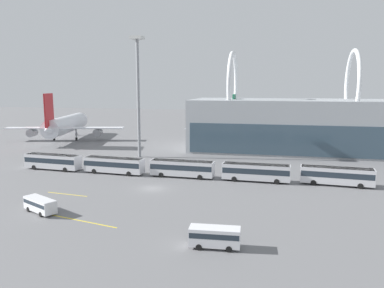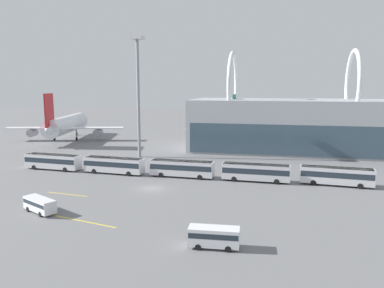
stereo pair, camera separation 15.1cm
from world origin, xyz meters
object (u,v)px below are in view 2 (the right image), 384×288
at_px(airliner_at_gate_far, 237,126).
at_px(service_van_foreground, 40,204).
at_px(shuttle_bus_2, 182,168).
at_px(shuttle_bus_4, 336,175).
at_px(shuttle_bus_3, 256,171).
at_px(airliner_at_gate_near, 66,125).
at_px(shuttle_bus_1, 114,164).
at_px(floodlight_mast, 138,83).
at_px(service_van_crossing, 214,236).
at_px(shuttle_bus_0, 53,161).

relative_size(airliner_at_gate_far, service_van_foreground, 5.49).
distance_m(shuttle_bus_2, shuttle_bus_4, 28.81).
relative_size(shuttle_bus_2, shuttle_bus_3, 1.00).
bearing_deg(airliner_at_gate_near, airliner_at_gate_far, -94.54).
xyz_separation_m(shuttle_bus_1, shuttle_bus_2, (14.41, 0.13, 0.00)).
bearing_deg(airliner_at_gate_far, airliner_at_gate_near, 98.16).
relative_size(service_van_foreground, floodlight_mast, 0.20).
bearing_deg(service_van_foreground, shuttle_bus_1, -63.90).
bearing_deg(shuttle_bus_4, floodlight_mast, 162.39).
bearing_deg(shuttle_bus_1, shuttle_bus_4, 4.02).
distance_m(shuttle_bus_3, shuttle_bus_4, 14.41).
distance_m(airliner_at_gate_far, shuttle_bus_1, 54.57).
bearing_deg(service_van_crossing, shuttle_bus_2, -73.37).
bearing_deg(shuttle_bus_3, airliner_at_gate_near, 148.85).
height_order(airliner_at_gate_far, service_van_crossing, airliner_at_gate_far).
bearing_deg(shuttle_bus_0, airliner_at_gate_far, 59.97).
relative_size(shuttle_bus_0, floodlight_mast, 0.43).
distance_m(shuttle_bus_4, service_van_foreground, 50.03).
xyz_separation_m(airliner_at_gate_far, shuttle_bus_3, (8.93, -50.72, -3.00)).
relative_size(airliner_at_gate_far, shuttle_bus_2, 2.64).
bearing_deg(shuttle_bus_3, airliner_at_gate_far, 101.38).
xyz_separation_m(shuttle_bus_1, service_van_foreground, (-0.13, -24.67, -0.70)).
xyz_separation_m(shuttle_bus_0, floodlight_mast, (12.99, 17.91, 16.63)).
height_order(airliner_at_gate_far, shuttle_bus_1, airliner_at_gate_far).
bearing_deg(airliner_at_gate_near, shuttle_bus_0, -166.23).
relative_size(shuttle_bus_3, service_van_foreground, 2.08).
bearing_deg(floodlight_mast, service_van_foreground, -88.29).
relative_size(shuttle_bus_1, floodlight_mast, 0.43).
bearing_deg(service_van_foreground, shuttle_bus_3, -113.15).
relative_size(service_van_foreground, service_van_crossing, 1.05).
relative_size(airliner_at_gate_far, shuttle_bus_0, 2.62).
height_order(shuttle_bus_0, shuttle_bus_1, same).
relative_size(airliner_at_gate_near, airliner_at_gate_far, 1.15).
height_order(airliner_at_gate_far, floodlight_mast, floodlight_mast).
relative_size(airliner_at_gate_near, shuttle_bus_4, 3.01).
distance_m(shuttle_bus_0, shuttle_bus_4, 57.62).
bearing_deg(floodlight_mast, shuttle_bus_3, -31.36).
xyz_separation_m(airliner_at_gate_near, service_van_foreground, (35.84, -66.03, -3.92)).
height_order(airliner_at_gate_far, shuttle_bus_0, airliner_at_gate_far).
distance_m(shuttle_bus_1, floodlight_mast, 24.87).
bearing_deg(shuttle_bus_3, service_van_foreground, -138.14).
relative_size(shuttle_bus_0, shuttle_bus_1, 1.00).
height_order(shuttle_bus_4, floodlight_mast, floodlight_mast).
distance_m(airliner_at_gate_near, shuttle_bus_4, 89.25).
bearing_deg(shuttle_bus_2, airliner_at_gate_near, 141.99).
height_order(shuttle_bus_1, shuttle_bus_4, same).
height_order(airliner_at_gate_far, service_van_foreground, airliner_at_gate_far).
bearing_deg(shuttle_bus_0, service_van_crossing, -33.44).
xyz_separation_m(service_van_foreground, floodlight_mast, (-1.29, 43.10, 17.33)).
relative_size(airliner_at_gate_near, service_van_crossing, 6.66).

